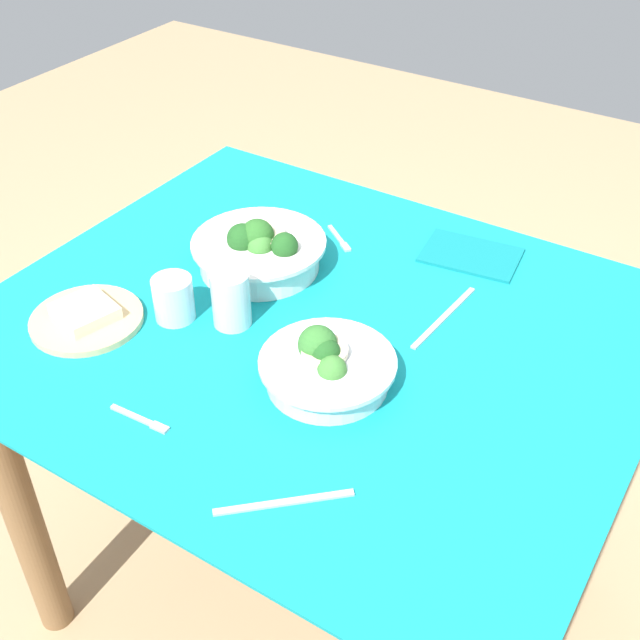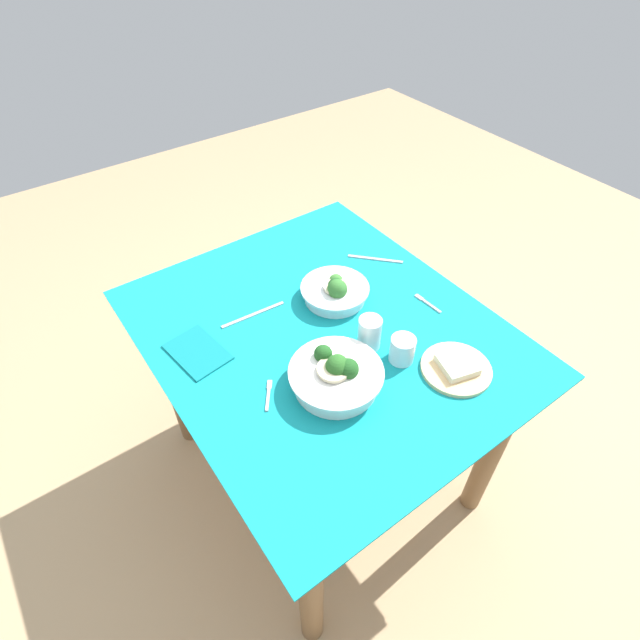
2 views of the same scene
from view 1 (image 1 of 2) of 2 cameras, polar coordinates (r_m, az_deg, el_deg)
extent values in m
plane|color=tan|center=(1.95, -0.30, -18.52)|extent=(6.00, 6.00, 0.00)
cube|color=teal|center=(1.38, -0.40, -0.42)|extent=(1.11, 0.95, 0.01)
cube|color=brown|center=(1.39, -0.40, -0.92)|extent=(1.08, 0.92, 0.02)
cylinder|color=brown|center=(1.80, 18.60, -9.10)|extent=(0.07, 0.07, 0.74)
cylinder|color=brown|center=(2.07, -5.30, 0.27)|extent=(0.07, 0.07, 0.74)
cylinder|color=brown|center=(1.72, -20.42, -12.41)|extent=(0.07, 0.07, 0.74)
cylinder|color=white|center=(1.25, 0.54, -3.79)|extent=(0.19, 0.19, 0.04)
cylinder|color=white|center=(1.24, 0.54, -2.98)|extent=(0.21, 0.21, 0.01)
sphere|color=#33702D|center=(1.24, -0.17, -1.74)|extent=(0.06, 0.06, 0.06)
sphere|color=#3D7A33|center=(1.22, 0.86, -3.54)|extent=(0.05, 0.05, 0.05)
sphere|color=#1E511E|center=(1.23, 0.37, -2.35)|extent=(0.05, 0.05, 0.05)
cylinder|color=beige|center=(1.24, 0.32, -2.17)|extent=(0.07, 0.07, 0.01)
cylinder|color=white|center=(1.51, -4.31, 4.54)|extent=(0.22, 0.22, 0.05)
cylinder|color=white|center=(1.50, -4.36, 5.48)|extent=(0.25, 0.25, 0.01)
sphere|color=#1E511E|center=(1.46, -2.52, 5.26)|extent=(0.05, 0.05, 0.05)
sphere|color=#1E511E|center=(1.49, -5.53, 5.75)|extent=(0.06, 0.06, 0.06)
sphere|color=#3D7A33|center=(1.47, -4.26, 5.28)|extent=(0.05, 0.05, 0.05)
sphere|color=#286023|center=(1.48, -4.46, 5.95)|extent=(0.06, 0.06, 0.06)
cylinder|color=beige|center=(1.49, -4.14, 6.06)|extent=(0.09, 0.09, 0.01)
cylinder|color=#D6B27A|center=(1.44, -16.16, 0.03)|extent=(0.19, 0.19, 0.01)
cube|color=beige|center=(1.43, -16.28, 0.58)|extent=(0.11, 0.11, 0.02)
cylinder|color=silver|center=(1.40, -10.32, 1.50)|extent=(0.07, 0.07, 0.08)
cylinder|color=silver|center=(1.36, -6.31, 1.49)|extent=(0.07, 0.07, 0.10)
cube|color=#B7B7BC|center=(1.24, -13.16, -6.57)|extent=(0.08, 0.01, 0.00)
cube|color=#B7B7BC|center=(1.22, -11.27, -7.46)|extent=(0.03, 0.01, 0.00)
cube|color=#B7B7BC|center=(1.62, 1.14, 6.06)|extent=(0.06, 0.05, 0.00)
cube|color=#B7B7BC|center=(1.58, 1.82, 5.18)|extent=(0.03, 0.03, 0.00)
cube|color=#B7B7BC|center=(1.10, -2.55, -12.76)|extent=(0.15, 0.14, 0.00)
cube|color=#B7B7BC|center=(1.41, 8.77, 0.20)|extent=(0.02, 0.21, 0.00)
cube|color=#0F777D|center=(1.58, 10.62, 4.54)|extent=(0.20, 0.15, 0.01)
camera|label=2|loc=(2.10, -14.35, 42.39)|focal=28.03mm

